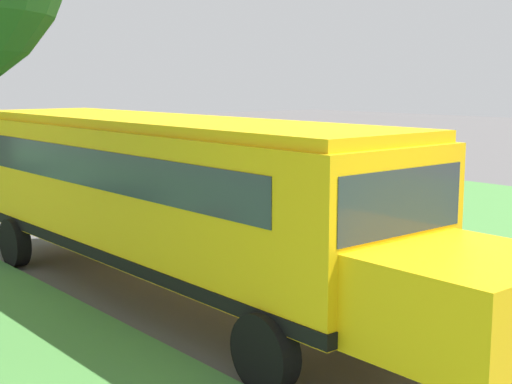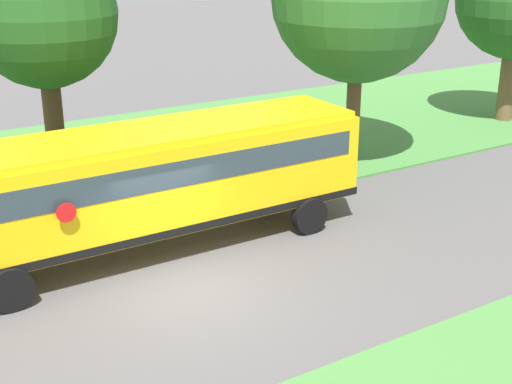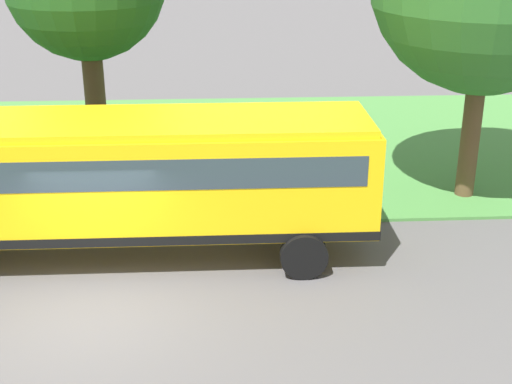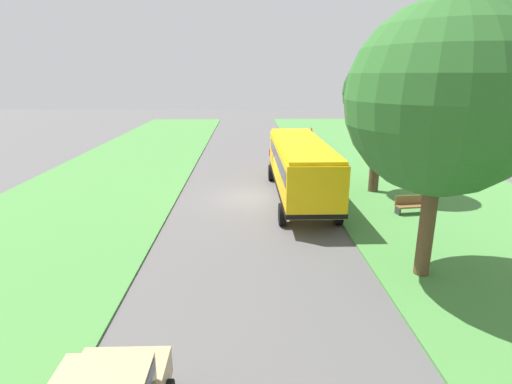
% 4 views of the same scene
% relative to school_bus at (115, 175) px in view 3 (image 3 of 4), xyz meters
% --- Properties ---
extents(ground_plane, '(120.00, 120.00, 0.00)m').
position_rel_school_bus_xyz_m(ground_plane, '(2.57, -0.27, -1.92)').
color(ground_plane, '#565454').
extents(grass_verge, '(12.00, 80.00, 0.08)m').
position_rel_school_bus_xyz_m(grass_verge, '(-7.43, -0.27, -1.88)').
color(grass_verge, '#47843D').
rests_on(grass_verge, ground).
extents(school_bus, '(2.84, 12.42, 3.16)m').
position_rel_school_bus_xyz_m(school_bus, '(0.00, 0.00, 0.00)').
color(school_bus, yellow).
rests_on(school_bus, ground).
extents(park_bench, '(1.65, 0.70, 0.92)m').
position_rel_school_bus_xyz_m(park_bench, '(-5.07, 2.78, -1.45)').
color(park_bench, brown).
rests_on(park_bench, ground).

